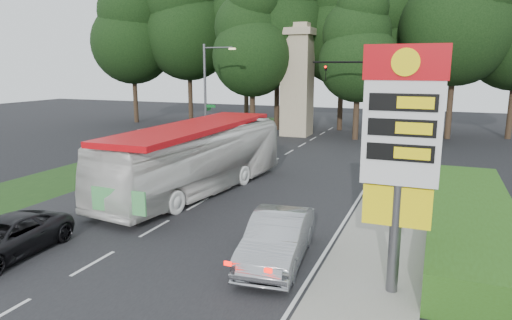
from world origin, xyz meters
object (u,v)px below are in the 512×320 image
at_px(streetlight_signs, 208,90).
at_px(transit_bus, 196,159).
at_px(gas_station_pylon, 401,138).
at_px(suv_charcoal, 4,238).
at_px(monument, 297,80).
at_px(sedan_silver, 278,238).
at_px(traffic_signal_mast, 375,89).

bearing_deg(streetlight_signs, transit_bus, -64.94).
relative_size(gas_station_pylon, suv_charcoal, 1.45).
bearing_deg(monument, gas_station_pylon, -68.20).
height_order(streetlight_signs, sedan_silver, streetlight_signs).
relative_size(streetlight_signs, suv_charcoal, 1.69).
xyz_separation_m(streetlight_signs, transit_bus, (5.93, -12.68, -2.70)).
relative_size(monument, transit_bus, 0.81).
distance_m(streetlight_signs, suv_charcoal, 22.77).
bearing_deg(suv_charcoal, monument, 84.18).
height_order(sedan_silver, suv_charcoal, sedan_silver).
height_order(gas_station_pylon, monument, monument).
distance_m(transit_bus, suv_charcoal, 9.73).
height_order(streetlight_signs, transit_bus, streetlight_signs).
xyz_separation_m(sedan_silver, suv_charcoal, (-8.64, -3.00, -0.16)).
bearing_deg(transit_bus, streetlight_signs, 122.72).
relative_size(gas_station_pylon, transit_bus, 0.55).
distance_m(streetlight_signs, monument, 9.44).
bearing_deg(streetlight_signs, traffic_signal_mast, 8.92).
height_order(streetlight_signs, suv_charcoal, streetlight_signs).
height_order(traffic_signal_mast, sedan_silver, traffic_signal_mast).
bearing_deg(transit_bus, suv_charcoal, -94.77).
xyz_separation_m(gas_station_pylon, transit_bus, (-10.26, 7.34, -2.71)).
xyz_separation_m(gas_station_pylon, streetlight_signs, (-16.19, 20.01, -0.01)).
bearing_deg(traffic_signal_mast, gas_station_pylon, -80.91).
distance_m(gas_station_pylon, traffic_signal_mast, 22.29).
distance_m(monument, suv_charcoal, 30.46).
bearing_deg(suv_charcoal, streetlight_signs, 96.22).
bearing_deg(gas_station_pylon, transit_bus, 144.44).
bearing_deg(sedan_silver, gas_station_pylon, -20.00).
bearing_deg(monument, traffic_signal_mast, -38.00).
distance_m(gas_station_pylon, transit_bus, 12.90).
relative_size(monument, suv_charcoal, 2.12).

